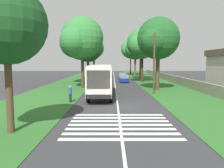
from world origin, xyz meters
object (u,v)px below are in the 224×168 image
roadside_tree_left_0 (87,48)px  coach_bus (101,79)px  roadside_tree_left_4 (80,42)px  utility_pole (154,63)px  roadside_tree_left_3 (93,49)px  roadside_tree_right_3 (130,49)px  trailing_minibus_0 (108,71)px  roadside_tree_left_1 (5,27)px  trailing_car_1 (122,76)px  roadside_tree_right_0 (140,45)px  trailing_car_0 (124,79)px  roadside_tree_right_1 (141,44)px  roadside_tree_right_2 (157,40)px  roadside_tree_left_2 (81,39)px  pedestrian (70,94)px  roadside_tree_right_4 (135,50)px

roadside_tree_left_0 → coach_bus: bearing=-169.9°
coach_bus → roadside_tree_left_4: 18.41m
roadside_tree_left_0 → utility_pole: roadside_tree_left_0 is taller
roadside_tree_left_3 → roadside_tree_right_3: bearing=-49.6°
roadside_tree_right_3 → trailing_minibus_0: bearing=149.7°
roadside_tree_left_1 → utility_pole: roadside_tree_left_1 is taller
trailing_car_1 → roadside_tree_left_0: size_ratio=0.39×
coach_bus → utility_pole: size_ratio=1.45×
roadside_tree_right_0 → roadside_tree_left_0: bearing=92.4°
roadside_tree_right_3 → trailing_car_0: bearing=173.1°
trailing_minibus_0 → roadside_tree_right_1: size_ratio=0.55×
trailing_car_0 → roadside_tree_right_1: size_ratio=0.39×
roadside_tree_left_0 → roadside_tree_right_2: roadside_tree_left_0 is taller
coach_bus → trailing_car_0: size_ratio=2.60×
roadside_tree_left_2 → pedestrian: 14.21m
roadside_tree_left_1 → roadside_tree_left_2: size_ratio=0.76×
trailing_car_1 → trailing_minibus_0: (7.26, 3.73, 0.88)m
roadside_tree_left_2 → roadside_tree_left_0: bearing=3.5°
trailing_car_1 → roadside_tree_left_2: bearing=158.8°
coach_bus → roadside_tree_right_2: size_ratio=1.07×
roadside_tree_left_1 → pedestrian: bearing=-10.4°
trailing_car_1 → utility_pole: utility_pole is taller
trailing_minibus_0 → pedestrian: trailing_minibus_0 is taller
trailing_car_1 → roadside_tree_right_2: (-21.53, -3.92, 6.60)m
roadside_tree_left_4 → roadside_tree_right_1: (1.97, -11.99, -0.25)m
trailing_car_1 → roadside_tree_right_1: (-8.68, -3.38, 6.97)m
roadside_tree_left_3 → roadside_tree_right_0: (-11.30, -11.95, 0.16)m
roadside_tree_right_4 → roadside_tree_right_0: bearing=179.5°
utility_pole → pedestrian: size_ratio=4.55×
roadside_tree_right_4 → roadside_tree_left_2: bearing=159.1°
pedestrian → roadside_tree_right_1: bearing=-24.1°
roadside_tree_left_4 → roadside_tree_right_4: roadside_tree_left_4 is taller
trailing_minibus_0 → roadside_tree_left_3: 7.97m
roadside_tree_left_2 → roadside_tree_right_3: bearing=-15.6°
roadside_tree_right_2 → roadside_tree_right_0: bearing=-0.2°
trailing_car_0 → trailing_minibus_0: trailing_minibus_0 is taller
roadside_tree_left_3 → roadside_tree_right_3: 14.89m
roadside_tree_left_0 → roadside_tree_right_3: size_ratio=0.95×
roadside_tree_left_4 → roadside_tree_right_1: size_ratio=1.08×
roadside_tree_right_4 → trailing_car_0: bearing=168.3°
roadside_tree_left_0 → roadside_tree_left_1: bearing=179.8°
roadside_tree_right_2 → pedestrian: 15.84m
roadside_tree_left_4 → roadside_tree_right_2: roadside_tree_left_4 is taller
roadside_tree_left_1 → roadside_tree_right_3: bearing=-11.1°
roadside_tree_left_3 → roadside_tree_right_4: size_ratio=1.02×
roadside_tree_left_1 → roadside_tree_right_3: (60.22, -11.87, 2.13)m
trailing_car_1 → roadside_tree_right_0: (-1.55, -3.99, 7.31)m
roadside_tree_right_1 → roadside_tree_left_3: bearing=31.6°
roadside_tree_left_0 → pedestrian: (-29.28, -1.58, -6.45)m
roadside_tree_left_1 → roadside_tree_left_4: roadside_tree_left_4 is taller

